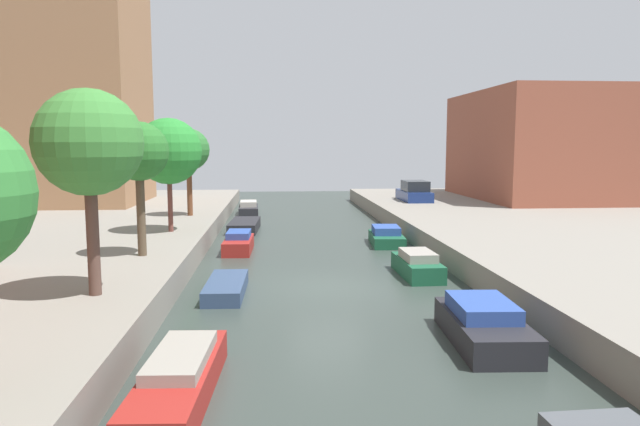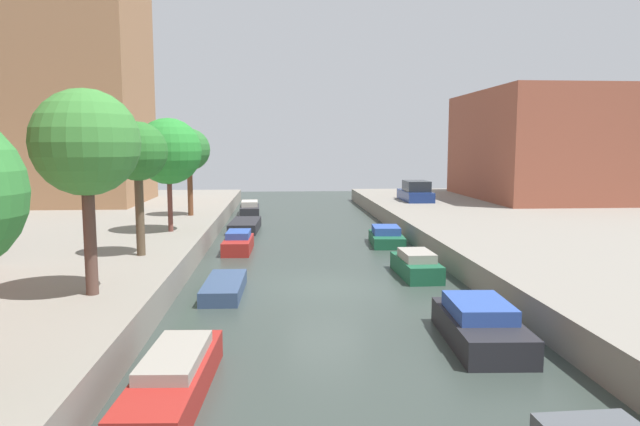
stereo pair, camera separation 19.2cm
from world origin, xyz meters
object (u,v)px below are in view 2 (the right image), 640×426
moored_boat_left_5 (250,209)px  moored_boat_right_3 (416,265)px  street_tree_5 (189,150)px  moored_boat_right_4 (386,237)px  street_tree_2 (86,144)px  moored_boat_right_2 (480,325)px  moored_boat_left_4 (245,226)px  moored_boat_left_2 (224,287)px  moored_boat_left_3 (238,243)px  low_block_right (542,145)px  parked_car (416,192)px  moored_boat_left_1 (174,379)px  street_tree_4 (168,151)px  apartment_tower_far (63,46)px  street_tree_3 (138,153)px

moored_boat_left_5 → moored_boat_right_3: bearing=-70.0°
street_tree_5 → moored_boat_right_4: 12.13m
street_tree_2 → moored_boat_right_4: size_ratio=1.62×
moored_boat_left_5 → moored_boat_right_2: 28.40m
moored_boat_left_4 → street_tree_2: bearing=-99.5°
moored_boat_left_5 → moored_boat_right_3: (7.29, -20.04, 0.00)m
moored_boat_left_2 → moored_boat_left_3: 7.83m
low_block_right → moored_boat_left_2: (-21.48, -22.86, -4.71)m
street_tree_5 → moored_boat_right_2: 21.95m
parked_car → moored_boat_left_3: bearing=-130.7°
moored_boat_left_1 → moored_boat_left_4: moored_boat_left_1 is taller
street_tree_4 → moored_boat_left_1: bearing=-79.5°
low_block_right → street_tree_5: size_ratio=2.92×
moored_boat_left_1 → street_tree_4: bearing=100.5°
street_tree_4 → moored_boat_left_3: 5.27m
apartment_tower_far → parked_car: (24.16, -0.27, -9.99)m
low_block_right → moored_boat_left_4: size_ratio=3.35×
street_tree_3 → moored_boat_right_2: bearing=-35.7°
apartment_tower_far → moored_boat_left_5: size_ratio=5.50×
street_tree_3 → street_tree_5: (0.00, 11.88, -0.01)m
street_tree_2 → moored_boat_right_2: (10.02, -1.69, -4.55)m
low_block_right → moored_boat_right_3: low_block_right is taller
moored_boat_right_2 → moored_boat_left_1: bearing=-159.7°
street_tree_4 → moored_boat_right_3: (10.18, -5.52, -4.26)m
moored_boat_right_4 → street_tree_2: bearing=-129.1°
moored_boat_left_2 → moored_boat_right_2: bearing=-37.5°
apartment_tower_far → street_tree_3: size_ratio=4.41×
apartment_tower_far → parked_car: size_ratio=4.81×
moored_boat_left_1 → moored_boat_right_4: bearing=66.4°
street_tree_4 → moored_boat_right_3: bearing=-28.5°
moored_boat_left_1 → moored_boat_left_3: size_ratio=1.43×
moored_boat_right_2 → parked_car: bearing=79.9°
street_tree_2 → moored_boat_left_1: street_tree_2 is taller
moored_boat_right_2 → street_tree_3: bearing=144.3°
low_block_right → moored_boat_left_5: (-21.72, -0.65, -4.53)m
apartment_tower_far → street_tree_5: size_ratio=4.33×
street_tree_3 → moored_boat_right_4: bearing=35.0°
moored_boat_left_4 → moored_boat_left_3: bearing=-89.5°
street_tree_5 → moored_boat_right_4: street_tree_5 is taller
moored_boat_left_3 → moored_boat_right_4: size_ratio=0.97×
moored_boat_left_3 → moored_boat_right_3: size_ratio=0.97×
street_tree_2 → moored_boat_left_3: bearing=74.9°
street_tree_3 → street_tree_5: size_ratio=0.98×
apartment_tower_far → low_block_right: bearing=1.9°
street_tree_4 → parked_car: (14.78, 13.75, -3.08)m
street_tree_2 → moored_boat_right_3: (10.18, 5.75, -4.58)m
street_tree_4 → moored_boat_left_4: 8.59m
moored_boat_right_2 → moored_boat_right_4: moored_boat_right_2 is taller
moored_boat_left_4 → moored_boat_right_3: 14.21m
street_tree_3 → moored_boat_right_4: street_tree_3 is taller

